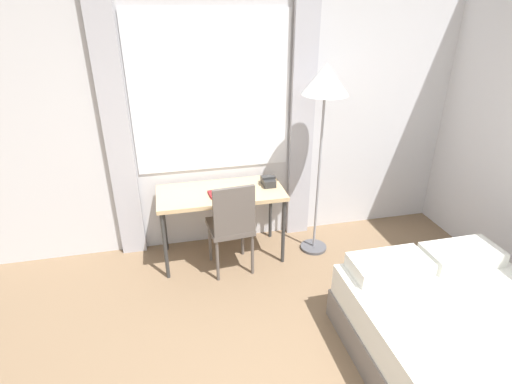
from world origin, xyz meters
TOP-DOWN VIEW (x-y plane):
  - wall_back_with_window at (-0.03, 2.72)m, footprint 5.56×0.13m
  - desk at (-0.29, 2.36)m, footprint 1.22×0.57m
  - desk_chair at (-0.24, 2.08)m, footprint 0.43×0.43m
  - bed at (1.14, 0.38)m, footprint 1.42×1.90m
  - standing_lamp at (0.67, 2.27)m, footprint 0.43×0.43m
  - telephone at (0.20, 2.40)m, footprint 0.14×0.18m
  - book at (-0.28, 2.29)m, footprint 0.27×0.19m

SIDE VIEW (x-z plane):
  - bed at x=1.14m, z-range -0.05..0.58m
  - desk_chair at x=-0.24m, z-range 0.06..1.02m
  - desk at x=-0.29m, z-range 0.31..1.05m
  - book at x=-0.28m, z-range 0.74..0.77m
  - telephone at x=0.20m, z-range 0.74..0.83m
  - wall_back_with_window at x=-0.03m, z-range 0.00..2.70m
  - standing_lamp at x=0.67m, z-range 0.73..2.64m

